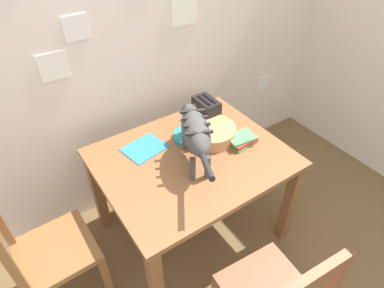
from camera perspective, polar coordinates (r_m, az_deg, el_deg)
The scene contains 10 objects.
wall_rear at distance 2.25m, azimuth -12.95°, elevation 15.92°, with size 4.38×0.11×2.50m.
dining_table at distance 2.12m, azimuth 0.00°, elevation -3.98°, with size 1.16×0.95×0.75m.
cat at distance 1.89m, azimuth 0.60°, elevation 2.19°, with size 0.35×0.67×0.32m.
saucer_bowl at distance 2.19m, azimuth -0.46°, elevation 1.41°, with size 0.22×0.22×0.04m, color teal.
coffee_mug at distance 2.16m, azimuth -0.40°, elevation 2.64°, with size 0.13×0.09×0.08m.
magazine at distance 2.14m, azimuth -8.31°, elevation -0.73°, with size 0.25×0.21×0.01m, color #2D81C9.
book_stack at distance 2.16m, azimuth 8.63°, elevation 0.76°, with size 0.20×0.15×0.06m.
wicker_basket at distance 2.18m, azimuth 3.35°, elevation 2.07°, with size 0.33×0.33×0.08m.
toaster at distance 2.32m, azimuth 2.49°, elevation 5.94°, with size 0.12×0.20×0.18m.
wooden_chair_far at distance 2.12m, azimuth -23.89°, elevation -16.91°, with size 0.43×0.43×0.93m.
Camera 1 is at (-0.74, -0.24, 2.11)m, focal length 30.55 mm.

